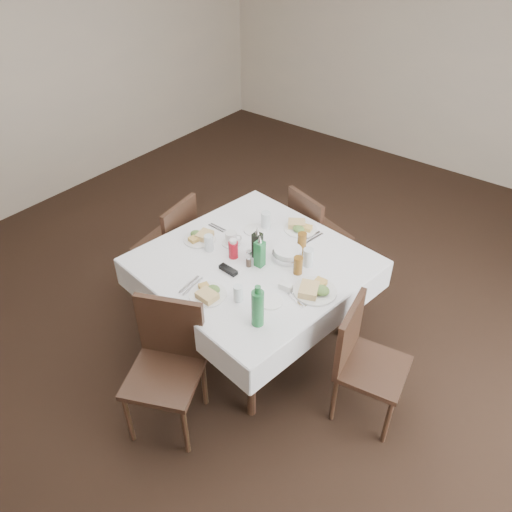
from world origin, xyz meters
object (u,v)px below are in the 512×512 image
at_px(chair_west, 172,241).
at_px(oil_cruet_dark, 257,244).
at_px(dining_table, 253,268).
at_px(chair_south, 168,358).
at_px(chair_east, 362,356).
at_px(ketchup_bottle, 233,249).
at_px(coffee_mug, 231,239).
at_px(water_e, 308,257).
at_px(water_w, 209,243).
at_px(chair_north, 313,231).
at_px(oil_cruet_green, 260,253).
at_px(bread_basket, 288,253).
at_px(water_s, 238,293).
at_px(water_n, 266,220).
at_px(green_bottle, 258,308).

relative_size(chair_west, oil_cruet_dark, 3.50).
distance_m(dining_table, chair_south, 0.89).
bearing_deg(chair_east, dining_table, 174.68).
relative_size(chair_south, ketchup_bottle, 6.18).
bearing_deg(coffee_mug, chair_south, -74.82).
height_order(water_e, water_w, water_e).
relative_size(dining_table, oil_cruet_dark, 6.27).
bearing_deg(chair_west, chair_north, 44.60).
height_order(oil_cruet_green, coffee_mug, oil_cruet_green).
relative_size(water_e, bread_basket, 0.60).
relative_size(chair_north, chair_south, 0.96).
bearing_deg(water_w, oil_cruet_dark, 24.15).
xyz_separation_m(water_s, water_e, (0.15, 0.58, 0.01)).
bearing_deg(chair_south, bread_basket, 80.80).
bearing_deg(chair_west, chair_east, -4.35).
distance_m(water_e, oil_cruet_green, 0.34).
distance_m(water_n, water_w, 0.50).
distance_m(chair_east, water_s, 0.88).
bearing_deg(dining_table, coffee_mug, 167.20).
distance_m(dining_table, water_e, 0.41).
height_order(water_e, ketchup_bottle, ketchup_bottle).
bearing_deg(coffee_mug, green_bottle, -39.04).
bearing_deg(coffee_mug, water_n, 77.62).
relative_size(water_n, water_e, 1.02).
height_order(chair_south, chair_east, chair_south).
bearing_deg(chair_east, chair_south, -140.22).
relative_size(chair_south, chair_east, 1.06).
distance_m(chair_east, bread_basket, 0.87).
xyz_separation_m(chair_north, chair_south, (0.05, -1.76, 0.02)).
relative_size(water_e, water_w, 1.09).
height_order(chair_west, water_e, water_e).
height_order(chair_west, coffee_mug, chair_west).
height_order(oil_cruet_green, ketchup_bottle, oil_cruet_green).
bearing_deg(chair_east, oil_cruet_dark, 171.80).
bearing_deg(water_e, ketchup_bottle, -152.12).
bearing_deg(oil_cruet_dark, chair_north, 93.35).
distance_m(water_w, green_bottle, 0.83).
bearing_deg(water_s, green_bottle, -21.68).
relative_size(chair_west, water_n, 6.50).
bearing_deg(water_s, water_w, 150.59).
height_order(chair_south, water_s, chair_south).
height_order(water_s, oil_cruet_dark, oil_cruet_dark).
height_order(oil_cruet_green, green_bottle, green_bottle).
bearing_deg(chair_north, chair_south, -88.25).
distance_m(water_e, ketchup_bottle, 0.53).
bearing_deg(water_n, chair_north, 76.02).
relative_size(bread_basket, ketchup_bottle, 1.48).
xyz_separation_m(chair_south, water_e, (0.33, 1.06, 0.30)).
xyz_separation_m(water_n, water_w, (-0.15, -0.48, -0.01)).
bearing_deg(water_s, oil_cruet_dark, 112.89).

